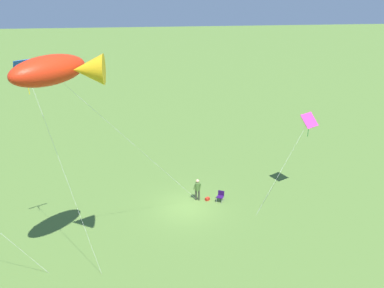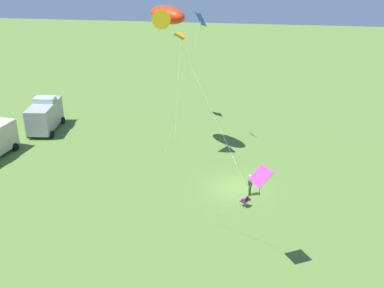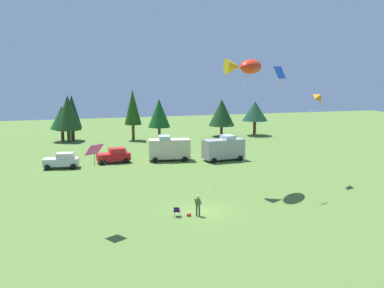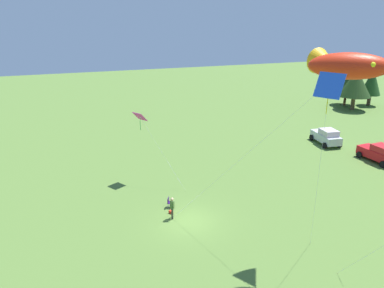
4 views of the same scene
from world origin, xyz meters
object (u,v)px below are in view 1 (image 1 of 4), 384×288
Objects in this scene: person_kite_flyer at (198,188)px; kite_diamond_rainbow at (309,122)px; backpack_on_grass at (207,199)px; kite_diamond_blue at (27,73)px; kite_large_fish at (58,70)px; folding_chair at (221,195)px.

kite_diamond_rainbow is at bearing 105.31° from person_kite_flyer.
person_kite_flyer is 5.44× the size of backpack_on_grass.
kite_diamond_blue reaches higher than backpack_on_grass.
person_kite_flyer is 15.44m from kite_large_fish.
kite_large_fish reaches higher than kite_diamond_rainbow.
kite_diamond_blue is (11.36, 4.83, 10.87)m from folding_chair.
kite_diamond_blue reaches higher than person_kite_flyer.
backpack_on_grass is 0.02× the size of kite_large_fish.
kite_diamond_blue reaches higher than kite_diamond_rainbow.
kite_diamond_blue is at bearing -50.04° from person_kite_flyer.
kite_diamond_rainbow is at bearing -152.37° from kite_large_fish.
backpack_on_grass is 16.41m from kite_large_fish.
person_kite_flyer is 15.05m from kite_diamond_blue.
kite_large_fish reaches higher than backpack_on_grass.
backpack_on_grass is at bearing -137.20° from kite_large_fish.
person_kite_flyer is at bearing -152.04° from kite_diamond_blue.
kite_diamond_rainbow is 0.53× the size of kite_diamond_blue.
folding_chair is (-1.71, 0.30, -0.53)m from person_kite_flyer.
person_kite_flyer is 1.81m from folding_chair.
kite_large_fish is at bearing 131.01° from kite_diamond_blue.
kite_large_fish is 3.48m from kite_diamond_blue.
person_kite_flyer is 0.13× the size of kite_large_fish.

